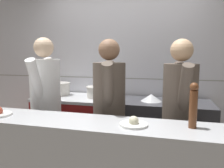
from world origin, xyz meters
The scene contains 11 objects.
wall_back_tiled centered at (0.00, 1.43, 1.30)m, with size 8.00×0.06×2.60m.
oven_range centered at (-0.61, 1.03, 0.45)m, with size 1.17×0.71×0.90m.
prep_counter centered at (0.64, 1.03, 0.44)m, with size 1.22×0.65×0.89m.
stock_pot centered at (-0.94, 1.09, 1.00)m, with size 0.35×0.35×0.19m.
sauce_pot centered at (-0.29, 1.05, 0.98)m, with size 0.35×0.35×0.16m.
mixing_bowl_steel centered at (0.46, 1.02, 0.94)m, with size 0.28×0.28×0.09m.
plated_dish_appetiser centered at (0.43, -0.25, 0.97)m, with size 0.22×0.22×0.08m.
pepper_mill centered at (0.87, -0.19, 1.13)m, with size 0.06×0.06×0.34m.
chef_head_cook centered at (-0.71, 0.35, 0.95)m, with size 0.38×0.75×1.70m.
chef_sous centered at (0.08, 0.30, 0.93)m, with size 0.40×0.73×1.67m.
chef_line centered at (0.80, 0.35, 0.92)m, with size 0.38×0.73×1.66m.
Camera 1 is at (0.69, -1.88, 1.49)m, focal length 35.00 mm.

